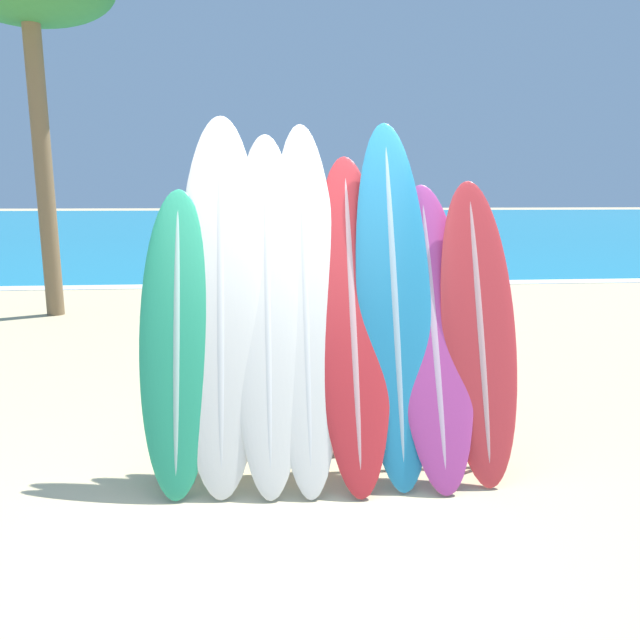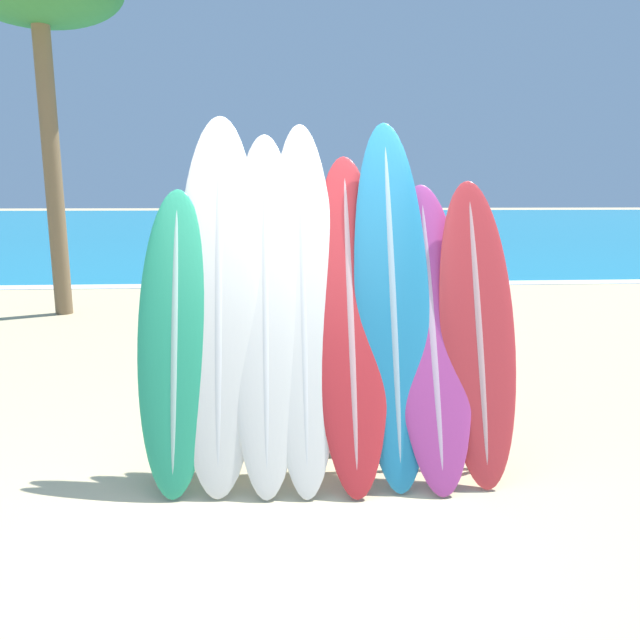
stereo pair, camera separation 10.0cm
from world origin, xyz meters
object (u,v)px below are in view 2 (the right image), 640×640
object	(u,v)px
surfboard_slot_1	(219,297)
person_near_water	(301,292)
surfboard_slot_4	(350,316)
surfboard_slot_7	(477,329)
person_mid_beach	(378,270)
surfboard_slot_5	(392,298)
surfboard_slot_2	(266,305)
surfboard_rack	(328,405)
surfboard_slot_0	(175,338)
surfboard_slot_3	(303,299)
surfboard_slot_6	(432,331)
person_far_left	(410,249)

from	to	relation	value
surfboard_slot_1	person_near_water	size ratio (longest dim) A/B	1.47
surfboard_slot_4	surfboard_slot_7	world-z (taller)	surfboard_slot_4
surfboard_slot_1	person_mid_beach	size ratio (longest dim) A/B	1.57
surfboard_slot_1	surfboard_slot_5	size ratio (longest dim) A/B	1.02
surfboard_slot_2	surfboard_slot_4	bearing A→B (deg)	-2.54
surfboard_rack	surfboard_slot_0	distance (m)	1.14
surfboard_slot_2	surfboard_slot_7	xyz separation A→B (m)	(1.47, -0.09, -0.17)
surfboard_slot_2	person_mid_beach	bearing A→B (deg)	71.65
surfboard_slot_2	surfboard_slot_3	bearing A→B (deg)	6.09
surfboard_slot_6	person_far_left	size ratio (longest dim) A/B	1.21
surfboard_slot_6	surfboard_slot_7	size ratio (longest dim) A/B	0.99
surfboard_slot_1	surfboard_rack	bearing A→B (deg)	-8.37
surfboard_slot_1	person_mid_beach	world-z (taller)	surfboard_slot_1
surfboard_slot_4	person_far_left	world-z (taller)	surfboard_slot_4
surfboard_slot_6	person_near_water	size ratio (longest dim) A/B	1.18
surfboard_slot_1	surfboard_slot_7	size ratio (longest dim) A/B	1.22
surfboard_slot_3	surfboard_slot_2	bearing A→B (deg)	-173.91
surfboard_rack	person_mid_beach	world-z (taller)	person_mid_beach
surfboard_slot_1	surfboard_slot_6	xyz separation A→B (m)	(1.47, -0.08, -0.24)
surfboard_slot_0	surfboard_slot_2	size ratio (longest dim) A/B	0.83
surfboard_slot_6	person_near_water	distance (m)	2.47
surfboard_slot_2	person_near_water	world-z (taller)	surfboard_slot_2
surfboard_slot_3	person_far_left	distance (m)	7.75
surfboard_rack	surfboard_slot_3	size ratio (longest dim) A/B	0.97
surfboard_slot_6	person_mid_beach	bearing A→B (deg)	85.46
surfboard_slot_1	person_mid_beach	xyz separation A→B (m)	(1.84, 4.57, -0.39)
surfboard_slot_3	surfboard_slot_7	world-z (taller)	surfboard_slot_3
surfboard_slot_0	person_near_water	bearing A→B (deg)	68.38
person_far_left	person_near_water	bearing A→B (deg)	-104.14
surfboard_slot_0	surfboard_rack	bearing A→B (deg)	0.16
person_far_left	surfboard_slot_5	bearing A→B (deg)	-93.48
surfboard_slot_2	surfboard_slot_4	xyz separation A→B (m)	(0.58, -0.03, -0.08)
surfboard_slot_0	surfboard_slot_7	bearing A→B (deg)	0.36
surfboard_slot_1	surfboard_slot_2	bearing A→B (deg)	-1.79
surfboard_slot_4	person_near_water	distance (m)	2.30
surfboard_slot_0	surfboard_slot_3	world-z (taller)	surfboard_slot_3
surfboard_slot_0	surfboard_slot_5	size ratio (longest dim) A/B	0.81
person_far_left	surfboard_rack	bearing A→B (deg)	-96.58
surfboard_slot_0	person_mid_beach	distance (m)	5.14
surfboard_rack	surfboard_slot_0	xyz separation A→B (m)	(-1.03, -0.00, 0.50)
surfboard_slot_1	surfboard_slot_7	world-z (taller)	surfboard_slot_1
surfboard_rack	person_near_water	xyz separation A→B (m)	(-0.10, 2.35, 0.44)
surfboard_rack	surfboard_slot_7	world-z (taller)	surfboard_slot_7
surfboard_slot_0	surfboard_slot_4	xyz separation A→B (m)	(1.19, 0.08, 0.12)
surfboard_slot_0	person_far_left	bearing A→B (deg)	67.02
surfboard_slot_4	surfboard_slot_7	xyz separation A→B (m)	(0.88, -0.06, -0.09)
surfboard_slot_5	surfboard_slot_6	xyz separation A→B (m)	(0.27, -0.08, -0.22)
surfboard_rack	surfboard_slot_1	bearing A→B (deg)	171.63
surfboard_slot_1	person_mid_beach	bearing A→B (deg)	68.11
surfboard_slot_0	person_near_water	xyz separation A→B (m)	(0.93, 2.35, -0.06)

